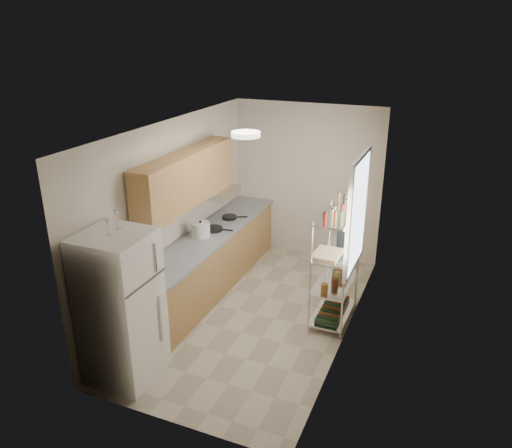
{
  "coord_description": "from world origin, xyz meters",
  "views": [
    {
      "loc": [
        2.3,
        -5.51,
        3.73
      ],
      "look_at": [
        -0.1,
        0.25,
        1.24
      ],
      "focal_mm": 35.0,
      "sensor_mm": 36.0,
      "label": 1
    }
  ],
  "objects": [
    {
      "name": "wine_glass_b",
      "position": [
        -0.91,
        -1.59,
        1.85
      ],
      "size": [
        0.07,
        0.07,
        0.21
      ],
      "primitive_type": null,
      "color": "silver",
      "rests_on": "refrigerator"
    },
    {
      "name": "espresso_machine",
      "position": [
        1.01,
        0.6,
        1.14
      ],
      "size": [
        0.19,
        0.25,
        0.25
      ],
      "primitive_type": "cube",
      "rotation": [
        0.0,
        0.0,
        0.25
      ],
      "color": "black",
      "rests_on": "bakers_rack"
    },
    {
      "name": "upper_cabinets",
      "position": [
        -1.05,
        0.1,
        1.81
      ],
      "size": [
        0.33,
        2.2,
        0.72
      ],
      "primitive_type": "cube",
      "color": "tan",
      "rests_on": "room"
    },
    {
      "name": "room",
      "position": [
        0.0,
        0.0,
        1.3
      ],
      "size": [
        2.52,
        4.42,
        2.62
      ],
      "color": "#BEB49A",
      "rests_on": "ground"
    },
    {
      "name": "ceiling_dome",
      "position": [
        0.0,
        -0.3,
        2.57
      ],
      "size": [
        0.34,
        0.34,
        0.05
      ],
      "primitive_type": "cylinder",
      "color": "white",
      "rests_on": "room"
    },
    {
      "name": "storage_bag",
      "position": [
        1.05,
        0.57,
        0.65
      ],
      "size": [
        0.11,
        0.15,
        0.17
      ],
      "primitive_type": "cube",
      "rotation": [
        0.0,
        0.0,
        0.02
      ],
      "color": "maroon",
      "rests_on": "bakers_rack"
    },
    {
      "name": "frying_pan_small",
      "position": [
        -0.91,
        1.09,
        0.92
      ],
      "size": [
        0.31,
        0.31,
        0.05
      ],
      "primitive_type": "cylinder",
      "rotation": [
        0.0,
        0.0,
        0.46
      ],
      "color": "black",
      "rests_on": "counter_run"
    },
    {
      "name": "counter_run",
      "position": [
        -0.92,
        0.44,
        0.45
      ],
      "size": [
        0.63,
        3.51,
        0.9
      ],
      "color": "tan",
      "rests_on": "ground"
    },
    {
      "name": "wine_glass_a",
      "position": [
        -0.89,
        -1.77,
        1.84
      ],
      "size": [
        0.07,
        0.07,
        0.19
      ],
      "primitive_type": null,
      "color": "silver",
      "rests_on": "refrigerator"
    },
    {
      "name": "rice_cooker",
      "position": [
        -0.98,
        0.28,
        1.01
      ],
      "size": [
        0.27,
        0.27,
        0.22
      ],
      "primitive_type": "cylinder",
      "color": "silver",
      "rests_on": "counter_run"
    },
    {
      "name": "frying_pan_large",
      "position": [
        -0.91,
        0.57,
        0.92
      ],
      "size": [
        0.3,
        0.3,
        0.05
      ],
      "primitive_type": "cylinder",
      "rotation": [
        0.0,
        0.0,
        0.16
      ],
      "color": "black",
      "rests_on": "counter_run"
    },
    {
      "name": "window",
      "position": [
        1.23,
        0.35,
        1.55
      ],
      "size": [
        0.06,
        1.0,
        1.46
      ],
      "primitive_type": "cube",
      "color": "white",
      "rests_on": "room"
    },
    {
      "name": "cutting_board",
      "position": [
        0.92,
        0.16,
        1.03
      ],
      "size": [
        0.34,
        0.43,
        0.03
      ],
      "primitive_type": "cube",
      "rotation": [
        0.0,
        0.0,
        -0.03
      ],
      "color": "tan",
      "rests_on": "bakers_rack"
    },
    {
      "name": "range_hood",
      "position": [
        -1.0,
        0.9,
        1.39
      ],
      "size": [
        0.5,
        0.6,
        0.12
      ],
      "primitive_type": "cube",
      "color": "#B7BABC",
      "rests_on": "room"
    },
    {
      "name": "bakers_rack",
      "position": [
        1.0,
        0.3,
        1.11
      ],
      "size": [
        0.45,
        0.9,
        1.73
      ],
      "color": "silver",
      "rests_on": "ground"
    },
    {
      "name": "refrigerator",
      "position": [
        -0.87,
        -1.74,
        0.87
      ],
      "size": [
        0.72,
        0.72,
        1.74
      ],
      "primitive_type": "cube",
      "color": "white",
      "rests_on": "ground"
    }
  ]
}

